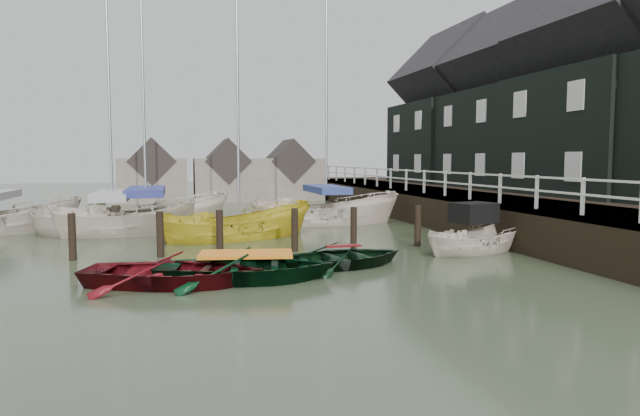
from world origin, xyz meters
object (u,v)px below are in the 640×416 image
object	(u,v)px
sailboat_b	(147,231)
sailboat_a	(113,232)
sailboat_d	(326,222)
rowboat_green	(246,280)
motorboat	(476,249)
sailboat_c	(239,237)
rowboat_red	(174,285)
rowboat_dkgreen	(343,266)

from	to	relation	value
sailboat_b	sailboat_a	bearing A→B (deg)	82.61
sailboat_d	rowboat_green	bearing A→B (deg)	159.04
rowboat_green	sailboat_a	size ratio (longest dim) A/B	0.39
motorboat	sailboat_d	distance (m)	9.35
sailboat_c	motorboat	bearing A→B (deg)	-145.58
motorboat	rowboat_red	bearing A→B (deg)	89.47
sailboat_a	sailboat_c	distance (m)	5.29
rowboat_red	sailboat_d	bearing A→B (deg)	-14.49
rowboat_green	sailboat_b	bearing A→B (deg)	24.79
rowboat_dkgreen	sailboat_a	size ratio (longest dim) A/B	0.34
sailboat_a	sailboat_c	bearing A→B (deg)	-101.46
motorboat	sailboat_a	world-z (taller)	sailboat_a
motorboat	rowboat_green	bearing A→B (deg)	92.02
rowboat_dkgreen	sailboat_b	bearing A→B (deg)	20.13
rowboat_red	sailboat_c	distance (m)	8.11
sailboat_d	sailboat_b	bearing A→B (deg)	100.98
rowboat_red	sailboat_a	distance (m)	10.34
rowboat_green	sailboat_d	world-z (taller)	sailboat_d
rowboat_green	rowboat_dkgreen	distance (m)	3.09
sailboat_a	sailboat_d	distance (m)	9.28
motorboat	sailboat_c	bearing A→B (deg)	37.68
sailboat_c	sailboat_d	xyz separation A→B (m)	(4.41, 3.75, 0.05)
rowboat_dkgreen	sailboat_d	distance (m)	10.45
motorboat	sailboat_a	xyz separation A→B (m)	(-11.76, 7.55, -0.05)
rowboat_red	rowboat_green	xyz separation A→B (m)	(1.73, 0.09, 0.00)
sailboat_a	sailboat_d	world-z (taller)	sailboat_d
rowboat_green	sailboat_a	world-z (taller)	sailboat_a
rowboat_red	motorboat	size ratio (longest dim) A/B	1.03
sailboat_a	rowboat_red	bearing A→B (deg)	-152.24
sailboat_c	sailboat_a	bearing A→B (deg)	45.29
rowboat_dkgreen	motorboat	size ratio (longest dim) A/B	0.90
rowboat_dkgreen	sailboat_c	world-z (taller)	sailboat_c
sailboat_b	sailboat_d	xyz separation A→B (m)	(7.91, 1.10, 0.00)
rowboat_dkgreen	motorboat	world-z (taller)	motorboat
rowboat_green	rowboat_dkgreen	bearing A→B (deg)	-58.06
rowboat_green	sailboat_c	distance (m)	7.68
sailboat_d	rowboat_dkgreen	bearing A→B (deg)	170.79
rowboat_green	motorboat	world-z (taller)	motorboat
sailboat_a	sailboat_b	xyz separation A→B (m)	(1.27, 0.32, -0.00)
sailboat_a	sailboat_d	size ratio (longest dim) A/B	0.90
rowboat_red	sailboat_b	distance (m)	10.45
rowboat_green	rowboat_dkgreen	world-z (taller)	rowboat_green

